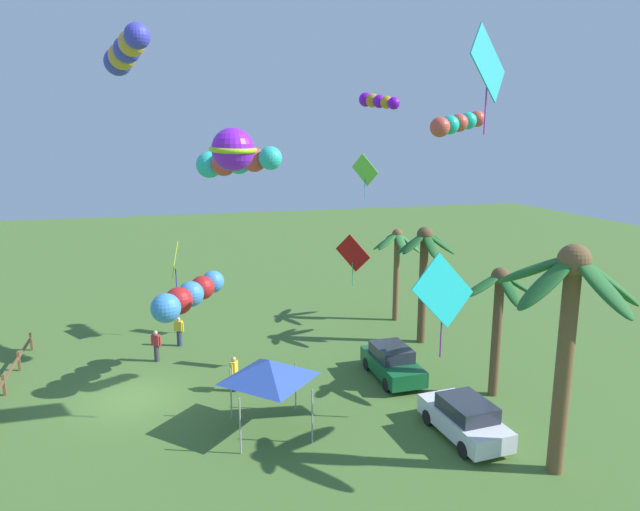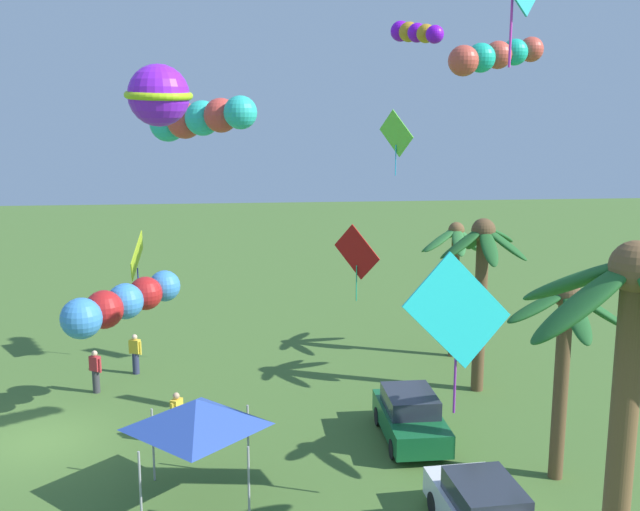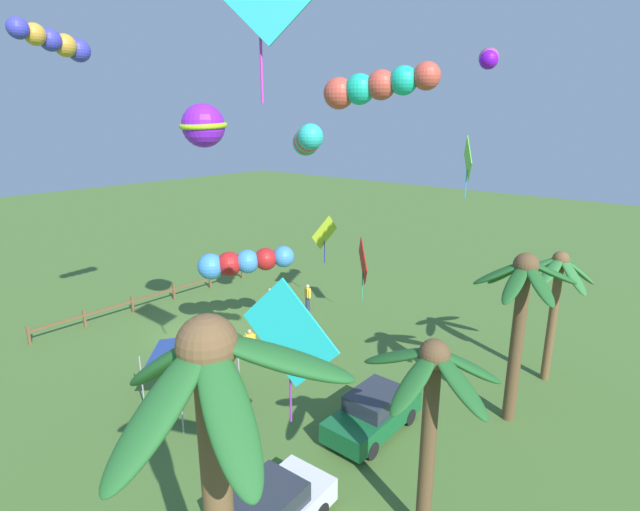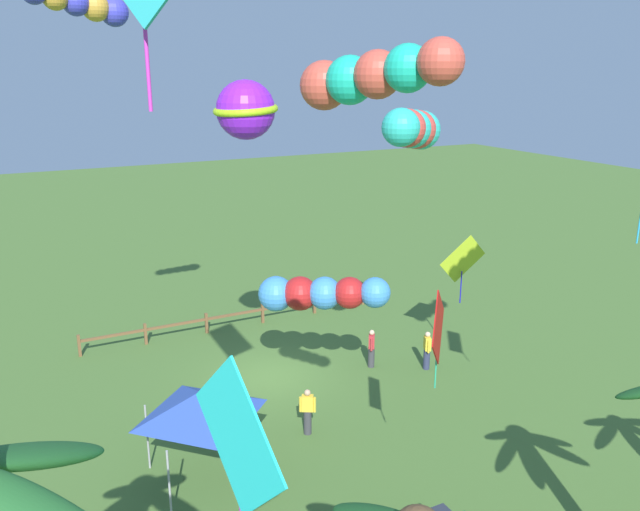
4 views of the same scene
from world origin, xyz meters
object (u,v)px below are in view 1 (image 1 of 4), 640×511
(palm_tree_1, at_px, (424,258))
(kite_tube_3, at_px, (188,296))
(kite_tube_6, at_px, (126,51))
(parked_car_1, at_px, (465,418))
(palm_tree_0, at_px, (499,301))
(palm_tree_2, at_px, (396,251))
(kite_diamond_10, at_px, (443,292))
(spectator_1, at_px, (179,331))
(kite_diamond_7, at_px, (175,261))
(kite_diamond_1, at_px, (353,254))
(kite_ball_5, at_px, (233,150))
(spectator_0, at_px, (234,374))
(kite_tube_8, at_px, (457,123))
(kite_diamond_0, at_px, (488,65))
(palm_tree_3, at_px, (570,307))
(kite_diamond_4, at_px, (365,170))
(festival_tent, at_px, (269,369))
(spectator_2, at_px, (156,346))
(parked_car_0, at_px, (392,362))
(kite_tube_9, at_px, (235,162))

(palm_tree_1, height_order, kite_tube_3, palm_tree_1)
(kite_tube_6, bearing_deg, parked_car_1, 85.66)
(palm_tree_0, distance_m, palm_tree_2, 10.57)
(palm_tree_1, relative_size, kite_diamond_10, 1.55)
(spectator_1, height_order, kite_diamond_10, kite_diamond_10)
(spectator_1, bearing_deg, kite_diamond_7, 179.06)
(kite_diamond_1, bearing_deg, parked_car_1, 16.47)
(palm_tree_2, distance_m, kite_ball_5, 15.23)
(parked_car_1, xyz_separation_m, spectator_0, (-6.20, -7.69, 0.06))
(palm_tree_1, distance_m, kite_diamond_10, 8.79)
(spectator_1, xyz_separation_m, kite_tube_8, (9.32, 10.66, 10.62))
(kite_diamond_0, relative_size, kite_ball_5, 1.57)
(spectator_0, relative_size, kite_diamond_0, 0.45)
(parked_car_1, relative_size, kite_diamond_1, 1.64)
(kite_diamond_10, bearing_deg, palm_tree_3, 28.42)
(kite_tube_8, bearing_deg, kite_tube_6, -78.96)
(kite_tube_3, bearing_deg, spectator_1, -175.73)
(spectator_1, distance_m, kite_diamond_4, 13.00)
(kite_diamond_4, distance_m, kite_tube_6, 15.35)
(spectator_0, height_order, kite_tube_3, kite_tube_3)
(festival_tent, height_order, kite_tube_8, kite_tube_8)
(palm_tree_1, bearing_deg, spectator_0, -72.65)
(spectator_2, distance_m, kite_diamond_4, 13.78)
(kite_diamond_7, bearing_deg, palm_tree_1, 70.52)
(parked_car_0, bearing_deg, kite_tube_8, 28.83)
(festival_tent, relative_size, kite_tube_9, 0.79)
(spectator_1, distance_m, kite_diamond_7, 3.83)
(kite_diamond_1, bearing_deg, spectator_0, -83.05)
(kite_tube_3, bearing_deg, kite_diamond_7, -176.91)
(kite_diamond_1, distance_m, kite_tube_6, 13.24)
(festival_tent, relative_size, kite_tube_3, 0.75)
(spectator_1, xyz_separation_m, spectator_2, (1.87, -1.16, 0.00))
(spectator_1, bearing_deg, kite_tube_3, 4.27)
(spectator_1, bearing_deg, festival_tent, 16.64)
(kite_tube_9, bearing_deg, palm_tree_0, 56.52)
(parked_car_0, distance_m, kite_diamond_0, 13.64)
(kite_diamond_10, bearing_deg, palm_tree_1, 158.30)
(kite_diamond_1, distance_m, kite_diamond_7, 10.59)
(palm_tree_2, distance_m, parked_car_0, 9.22)
(parked_car_0, xyz_separation_m, kite_tube_9, (-3.80, -6.46, 9.05))
(spectator_0, bearing_deg, kite_diamond_4, 120.95)
(kite_diamond_0, distance_m, kite_tube_8, 3.59)
(festival_tent, xyz_separation_m, kite_ball_5, (-1.94, -0.84, 7.99))
(kite_tube_8, bearing_deg, kite_diamond_10, -34.24)
(kite_diamond_0, height_order, kite_diamond_7, kite_diamond_0)
(parked_car_0, bearing_deg, festival_tent, -63.40)
(palm_tree_3, distance_m, festival_tent, 10.57)
(palm_tree_0, bearing_deg, kite_ball_5, -98.42)
(spectator_2, height_order, kite_tube_3, kite_tube_3)
(parked_car_0, relative_size, parked_car_1, 0.98)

